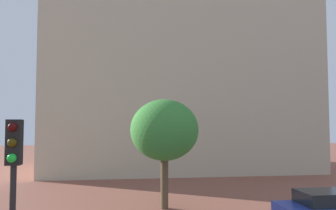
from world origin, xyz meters
name	(u,v)px	position (x,y,z in m)	size (l,w,h in m)	color
landmark_building	(182,46)	(4.07, 30.57, 11.87)	(23.74, 12.72, 40.56)	beige
car_blue	(327,209)	(6.65, 11.44, 0.68)	(4.00, 2.04, 1.41)	#23389E
traffic_light_pole	(13,183)	(-3.78, 5.52, 2.96)	(0.28, 0.34, 4.21)	black
tree_curb_far	(164,130)	(0.41, 15.14, 3.84)	(3.39, 3.39, 5.39)	brown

